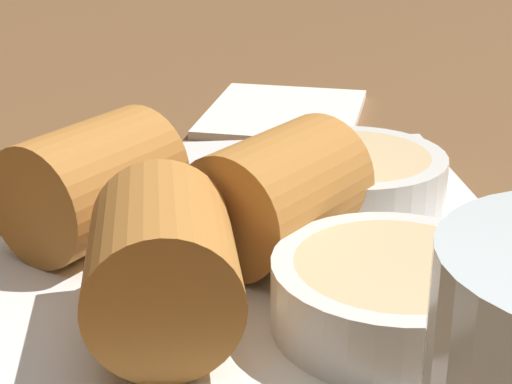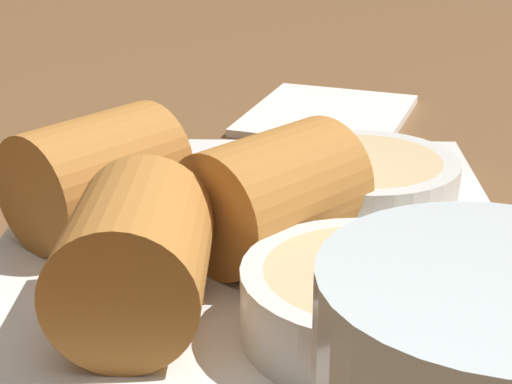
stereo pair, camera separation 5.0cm
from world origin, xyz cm
name	(u,v)px [view 1 (the left image)]	position (x,y,z in cm)	size (l,w,h in cm)	color
table_surface	(239,293)	(0.00, 0.00, 1.00)	(180.00, 140.00, 2.00)	brown
serving_plate	(256,250)	(-0.99, 0.94, 2.76)	(28.28, 24.22, 1.50)	white
roll_front_left	(162,258)	(6.54, -3.45, 6.32)	(8.44, 5.72, 5.65)	#B77533
roll_front_right	(99,180)	(-1.87, -6.29, 6.32)	(9.31, 9.11, 5.65)	#B77533
roll_back_left	(284,191)	(0.36, 2.07, 6.32)	(9.27, 9.20, 5.65)	#B77533
dipping_bowl_near	(353,178)	(-4.19, 6.28, 5.00)	(9.44, 9.44, 2.76)	silver
dipping_bowl_far	(394,292)	(7.69, 5.30, 5.00)	(9.44, 9.44, 2.76)	silver
napkin	(284,113)	(-24.34, 5.55, 2.30)	(15.69, 14.44, 0.60)	silver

